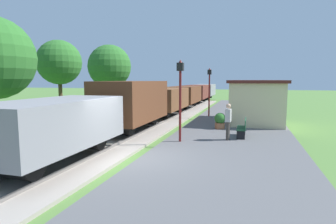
% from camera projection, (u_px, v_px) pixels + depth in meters
% --- Properties ---
extents(ground_plane, '(160.00, 160.00, 0.00)m').
position_uv_depth(ground_plane, '(134.00, 164.00, 10.24)').
color(ground_plane, '#517A38').
extents(platform_slab, '(6.00, 60.00, 0.25)m').
position_uv_depth(platform_slab, '(223.00, 168.00, 9.34)').
color(platform_slab, '#565659').
rests_on(platform_slab, ground).
extents(track_ballast, '(3.80, 60.00, 0.12)m').
position_uv_depth(track_ballast, '(77.00, 157.00, 10.91)').
color(track_ballast, '#9E9389').
rests_on(track_ballast, ground).
extents(rail_near, '(0.07, 60.00, 0.14)m').
position_uv_depth(rail_near, '(93.00, 155.00, 10.69)').
color(rail_near, slate).
rests_on(rail_near, track_ballast).
extents(rail_far, '(0.07, 60.00, 0.14)m').
position_uv_depth(rail_far, '(61.00, 153.00, 11.09)').
color(rail_far, slate).
rests_on(rail_far, track_ballast).
extents(freight_train, '(2.50, 39.20, 2.72)m').
position_uv_depth(freight_train, '(175.00, 98.00, 24.90)').
color(freight_train, gray).
rests_on(freight_train, rail_near).
extents(station_hut, '(3.50, 5.80, 2.78)m').
position_uv_depth(station_hut, '(256.00, 101.00, 18.70)').
color(station_hut, beige).
rests_on(station_hut, platform_slab).
extents(bench_near_hut, '(0.42, 1.50, 0.91)m').
position_uv_depth(bench_near_hut, '(243.00, 128.00, 13.79)').
color(bench_near_hut, '#1E4C2D').
rests_on(bench_near_hut, platform_slab).
extents(person_waiting, '(0.28, 0.40, 1.71)m').
position_uv_depth(person_waiting, '(228.00, 120.00, 13.07)').
color(person_waiting, '#38332D').
rests_on(person_waiting, platform_slab).
extents(potted_planter, '(0.64, 0.64, 0.92)m').
position_uv_depth(potted_planter, '(220.00, 121.00, 16.12)').
color(potted_planter, '#9E6642').
rests_on(potted_planter, platform_slab).
extents(lamp_post_near, '(0.28, 0.28, 3.70)m').
position_uv_depth(lamp_post_near, '(180.00, 86.00, 12.55)').
color(lamp_post_near, '#591414').
rests_on(lamp_post_near, platform_slab).
extents(lamp_post_far, '(0.28, 0.28, 3.70)m').
position_uv_depth(lamp_post_far, '(209.00, 83.00, 21.41)').
color(lamp_post_far, '#591414').
rests_on(lamp_post_far, platform_slab).
extents(tree_trackside_far, '(3.25, 3.25, 5.95)m').
position_uv_depth(tree_trackside_far, '(59.00, 63.00, 20.60)').
color(tree_trackside_far, '#4C3823').
rests_on(tree_trackside_far, ground).
extents(tree_field_left, '(4.01, 4.01, 6.29)m').
position_uv_depth(tree_field_left, '(110.00, 66.00, 26.14)').
color(tree_field_left, '#4C3823').
rests_on(tree_field_left, ground).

